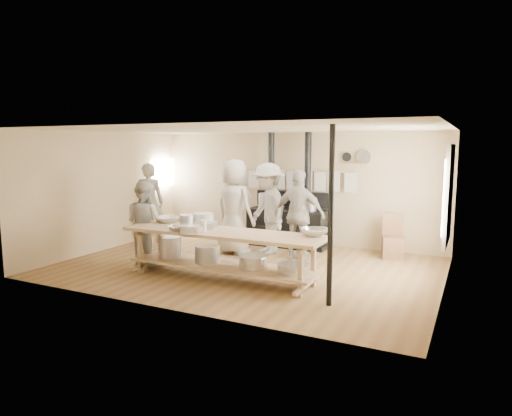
# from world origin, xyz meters

# --- Properties ---
(ground) EXTENTS (7.00, 7.00, 0.00)m
(ground) POSITION_xyz_m (0.00, 0.00, 0.00)
(ground) COLOR brown
(ground) RESTS_ON ground
(room_shell) EXTENTS (7.00, 7.00, 7.00)m
(room_shell) POSITION_xyz_m (0.00, 0.00, 1.62)
(room_shell) COLOR tan
(room_shell) RESTS_ON ground
(window_right) EXTENTS (0.09, 1.50, 1.65)m
(window_right) POSITION_xyz_m (3.47, 0.60, 1.50)
(window_right) COLOR beige
(window_right) RESTS_ON ground
(left_opening) EXTENTS (0.00, 0.90, 0.90)m
(left_opening) POSITION_xyz_m (-3.45, 2.00, 1.60)
(left_opening) COLOR white
(left_opening) RESTS_ON ground
(stove) EXTENTS (1.90, 0.75, 2.60)m
(stove) POSITION_xyz_m (-0.01, 2.12, 0.52)
(stove) COLOR black
(stove) RESTS_ON ground
(towel_rail) EXTENTS (3.00, 0.04, 0.47)m
(towel_rail) POSITION_xyz_m (-0.00, 2.40, 1.55)
(towel_rail) COLOR tan
(towel_rail) RESTS_ON ground
(back_wall_shelf) EXTENTS (0.63, 0.14, 0.32)m
(back_wall_shelf) POSITION_xyz_m (1.46, 2.43, 2.00)
(back_wall_shelf) COLOR tan
(back_wall_shelf) RESTS_ON ground
(prep_table) EXTENTS (3.60, 0.90, 0.85)m
(prep_table) POSITION_xyz_m (-0.01, -0.90, 0.52)
(prep_table) COLOR tan
(prep_table) RESTS_ON ground
(support_post) EXTENTS (0.08, 0.08, 2.60)m
(support_post) POSITION_xyz_m (2.05, -1.35, 1.30)
(support_post) COLOR black
(support_post) RESTS_ON ground
(cook_far_left) EXTENTS (0.83, 0.74, 1.90)m
(cook_far_left) POSITION_xyz_m (-3.15, 1.04, 0.95)
(cook_far_left) COLOR #B0A99C
(cook_far_left) RESTS_ON ground
(cook_left) EXTENTS (0.86, 0.71, 1.63)m
(cook_left) POSITION_xyz_m (-1.85, -0.69, 0.81)
(cook_left) COLOR #B0A99C
(cook_left) RESTS_ON ground
(cook_center) EXTENTS (1.13, 0.91, 2.02)m
(cook_center) POSITION_xyz_m (-0.73, 0.88, 1.01)
(cook_center) COLOR #B0A99C
(cook_center) RESTS_ON ground
(cook_right) EXTENTS (1.08, 0.47, 1.83)m
(cook_right) POSITION_xyz_m (0.69, 1.01, 0.91)
(cook_right) COLOR #B0A99C
(cook_right) RESTS_ON ground
(cook_by_window) EXTENTS (1.42, 1.35, 1.94)m
(cook_by_window) POSITION_xyz_m (-0.10, 1.22, 0.97)
(cook_by_window) COLOR #B0A99C
(cook_by_window) RESTS_ON ground
(chair) EXTENTS (0.51, 0.51, 0.89)m
(chair) POSITION_xyz_m (2.39, 1.97, 0.26)
(chair) COLOR #533721
(chair) RESTS_ON ground
(bowl_white_a) EXTENTS (0.58, 0.58, 0.11)m
(bowl_white_a) POSITION_xyz_m (-1.41, -0.57, 0.90)
(bowl_white_a) COLOR white
(bowl_white_a) RESTS_ON prep_table
(bowl_steel_a) EXTENTS (0.41, 0.41, 0.09)m
(bowl_steel_a) POSITION_xyz_m (-0.70, -1.23, 0.90)
(bowl_steel_a) COLOR silver
(bowl_steel_a) RESTS_ON prep_table
(bowl_white_b) EXTENTS (0.60, 0.60, 0.11)m
(bowl_white_b) POSITION_xyz_m (1.55, -0.57, 0.91)
(bowl_white_b) COLOR white
(bowl_white_b) RESTS_ON prep_table
(bowl_steel_b) EXTENTS (0.39, 0.39, 0.12)m
(bowl_steel_b) POSITION_xyz_m (1.55, -0.57, 0.91)
(bowl_steel_b) COLOR silver
(bowl_steel_b) RESTS_ON prep_table
(roasting_pan) EXTENTS (0.53, 0.42, 0.10)m
(roasting_pan) POSITION_xyz_m (-0.47, -0.77, 0.90)
(roasting_pan) COLOR #B2B2B7
(roasting_pan) RESTS_ON prep_table
(mixing_bowl_large) EXTENTS (0.45, 0.45, 0.13)m
(mixing_bowl_large) POSITION_xyz_m (-0.40, -1.23, 0.92)
(mixing_bowl_large) COLOR silver
(mixing_bowl_large) RESTS_ON prep_table
(bucket_galv) EXTENTS (0.28, 0.28, 0.23)m
(bucket_galv) POSITION_xyz_m (-0.74, -0.87, 0.97)
(bucket_galv) COLOR gray
(bucket_galv) RESTS_ON prep_table
(deep_bowl_enamel) EXTENTS (0.46, 0.46, 0.23)m
(deep_bowl_enamel) POSITION_xyz_m (-0.58, -0.57, 0.96)
(deep_bowl_enamel) COLOR white
(deep_bowl_enamel) RESTS_ON prep_table
(pitcher) EXTENTS (0.13, 0.13, 0.19)m
(pitcher) POSITION_xyz_m (-0.29, -1.03, 0.94)
(pitcher) COLOR white
(pitcher) RESTS_ON prep_table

